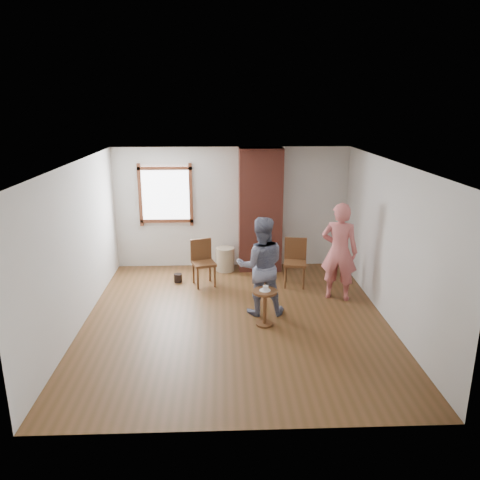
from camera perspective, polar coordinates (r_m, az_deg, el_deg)
The scene contains 12 objects.
ground at distance 7.92m, azimuth -0.53°, elevation -9.67°, with size 5.50×5.50×0.00m, color brown.
room_shell at distance 7.89m, azimuth -1.11°, elevation 4.18°, with size 5.04×5.52×2.62m.
brick_chimney at distance 9.89m, azimuth 2.49°, elevation 3.65°, with size 0.90×0.50×2.60m, color brown.
stoneware_crock at distance 10.04m, azimuth -1.82°, elevation -2.35°, with size 0.39×0.39×0.51m, color tan.
dark_pot at distance 9.54m, azimuth -7.57°, elevation -4.61°, with size 0.17×0.17×0.17m, color black.
dining_chair_left at distance 9.25m, azimuth -4.57°, elevation -2.40°, with size 0.53×0.53×0.90m.
dining_chair_right at distance 9.26m, azimuth 6.74°, elevation -2.35°, with size 0.50×0.50×0.93m.
side_table at distance 7.59m, azimuth 3.05°, elevation -7.54°, with size 0.40×0.40×0.60m.
cake_plate at distance 7.51m, azimuth 3.07°, elevation -6.14°, with size 0.18×0.18×0.01m, color white.
cake_slice at distance 7.50m, azimuth 3.15°, elevation -5.90°, with size 0.08×0.07×0.06m, color white.
man at distance 7.86m, azimuth 2.56°, elevation -3.19°, with size 0.82×0.64×1.69m, color #141737.
person_pink at distance 8.62m, azimuth 12.00°, elevation -1.38°, with size 0.66×0.43×1.80m, color #D86C6C.
Camera 1 is at (-0.21, -7.11, 3.48)m, focal length 35.00 mm.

